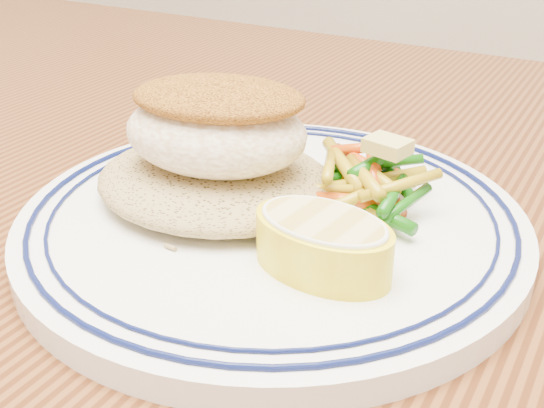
{
  "coord_description": "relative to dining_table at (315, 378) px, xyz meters",
  "views": [
    {
      "loc": [
        0.14,
        -0.3,
        0.94
      ],
      "look_at": [
        -0.03,
        -0.01,
        0.77
      ],
      "focal_mm": 45.0,
      "sensor_mm": 36.0,
      "label": 1
    }
  ],
  "objects": [
    {
      "name": "lemon_wedge",
      "position": [
        0.02,
        -0.04,
        0.13
      ],
      "size": [
        0.08,
        0.07,
        0.03
      ],
      "color": "yellow",
      "rests_on": "plate"
    },
    {
      "name": "rice_pilaf",
      "position": [
        -0.06,
        -0.01,
        0.13
      ],
      "size": [
        0.14,
        0.12,
        0.03
      ],
      "primitive_type": "ellipsoid",
      "color": "#9B814D",
      "rests_on": "plate"
    },
    {
      "name": "vegetable_pile",
      "position": [
        0.01,
        0.03,
        0.13
      ],
      "size": [
        0.09,
        0.09,
        0.03
      ],
      "color": "#BE4009",
      "rests_on": "plate"
    },
    {
      "name": "fish_fillet",
      "position": [
        -0.06,
        -0.01,
        0.16
      ],
      "size": [
        0.12,
        0.09,
        0.05
      ],
      "color": "white",
      "rests_on": "rice_pilaf"
    },
    {
      "name": "dining_table",
      "position": [
        0.0,
        0.0,
        0.0
      ],
      "size": [
        1.5,
        0.9,
        0.75
      ],
      "color": "#48220E",
      "rests_on": "ground"
    },
    {
      "name": "plate",
      "position": [
        -0.03,
        -0.01,
        0.11
      ],
      "size": [
        0.28,
        0.28,
        0.02
      ],
      "color": "white",
      "rests_on": "dining_table"
    },
    {
      "name": "butter_pat",
      "position": [
        0.02,
        0.04,
        0.15
      ],
      "size": [
        0.03,
        0.02,
        0.01
      ],
      "primitive_type": "cube",
      "rotation": [
        0.0,
        0.0,
        -0.21
      ],
      "color": "#D6C768",
      "rests_on": "vegetable_pile"
    }
  ]
}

